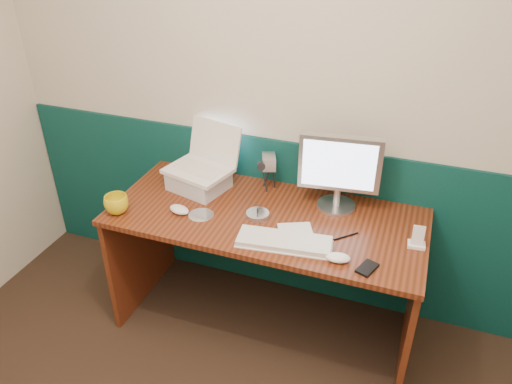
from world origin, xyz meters
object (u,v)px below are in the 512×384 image
at_px(desk, 265,272).
at_px(monitor, 339,173).
at_px(keyboard, 284,242).
at_px(mug, 116,204).
at_px(laptop, 197,150).
at_px(camcorder, 269,173).

relative_size(desk, monitor, 3.94).
distance_m(keyboard, mug, 0.88).
bearing_deg(keyboard, laptop, 143.71).
distance_m(desk, camcorder, 0.54).
bearing_deg(laptop, desk, -1.97).
xyz_separation_m(desk, laptop, (-0.44, 0.13, 0.61)).
xyz_separation_m(monitor, camcorder, (-0.39, 0.06, -0.10)).
bearing_deg(keyboard, monitor, 61.26).
height_order(laptop, mug, laptop).
xyz_separation_m(laptop, camcorder, (0.36, 0.13, -0.14)).
height_order(laptop, keyboard, laptop).
xyz_separation_m(desk, camcorder, (-0.07, 0.26, 0.47)).
bearing_deg(keyboard, camcorder, 109.76).
relative_size(laptop, keyboard, 0.76).
bearing_deg(laptop, monitor, 19.45).
bearing_deg(camcorder, monitor, -29.72).
distance_m(laptop, keyboard, 0.72).
distance_m(desk, monitor, 0.69).
xyz_separation_m(desk, mug, (-0.72, -0.24, 0.42)).
xyz_separation_m(laptop, keyboard, (0.60, -0.33, -0.22)).
bearing_deg(laptop, keyboard, -14.84).
bearing_deg(mug, camcorder, 37.06).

